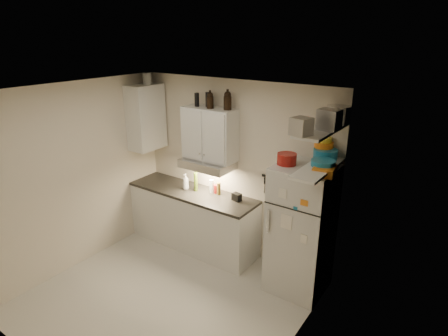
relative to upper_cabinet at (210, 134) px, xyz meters
The scene contains 36 objects.
floor 2.29m from the upper_cabinet, 77.33° to the right, with size 3.20×3.00×0.02m, color beige.
ceiling 1.58m from the upper_cabinet, 77.33° to the right, with size 3.20×3.00×0.02m, color silver.
back_wall 0.63m from the upper_cabinet, 30.26° to the left, with size 3.20×0.02×2.60m, color beige.
left_wall 1.94m from the upper_cabinet, 134.46° to the right, with size 0.02×3.00×2.60m, color beige.
right_wall 2.39m from the upper_cabinet, 34.95° to the right, with size 0.02×3.00×2.60m, color beige.
base_cabinet 1.41m from the upper_cabinet, 151.63° to the right, with size 2.10×0.60×0.88m, color silver.
countertop 0.97m from the upper_cabinet, 151.63° to the right, with size 2.10×0.62×0.04m, color black.
upper_cabinet is the anchor object (origin of this frame).
side_cabinet 1.15m from the upper_cabinet, behind, with size 0.33×0.55×1.00m, color silver.
range_hood 0.44m from the upper_cabinet, 90.00° to the right, with size 0.76×0.46×0.12m, color silver.
fridge 1.84m from the upper_cabinet, ahead, with size 0.70×0.68×1.70m, color silver.
shelf_hi 1.82m from the upper_cabinet, 10.05° to the right, with size 0.30×0.95×0.03m, color silver.
shelf_lo 1.78m from the upper_cabinet, 10.05° to the right, with size 0.30×0.95×0.03m, color silver.
knife_strip 1.13m from the upper_cabinet, ahead, with size 0.42×0.02×0.03m, color black.
dutch_oven 1.35m from the upper_cabinet, 10.11° to the right, with size 0.23×0.23×0.14m, color maroon.
book_stack 1.85m from the upper_cabinet, ahead, with size 0.22×0.28×0.09m, color orange.
spice_jar 1.65m from the upper_cabinet, ahead, with size 0.07×0.07×0.11m, color silver.
stock_pot 1.86m from the upper_cabinet, ahead, with size 0.27×0.27×0.20m, color silver.
tin_a 1.92m from the upper_cabinet, 10.19° to the right, with size 0.22×0.20×0.22m, color #AAAAAD.
tin_b 1.88m from the upper_cabinet, 22.72° to the right, with size 0.18×0.18×0.18m, color #AAAAAD.
bowl_teal 1.70m from the upper_cabinet, ahead, with size 0.28×0.28×0.11m, color teal.
bowl_orange 1.65m from the upper_cabinet, ahead, with size 0.23×0.23×0.07m, color orange.
bowl_yellow 1.66m from the upper_cabinet, ahead, with size 0.18×0.18×0.06m, color gold.
plates 1.80m from the upper_cabinet, ahead, with size 0.27×0.27×0.07m, color teal.
growler_a 0.49m from the upper_cabinet, 40.68° to the right, with size 0.10×0.10×0.23m, color black, non-canonical shape.
growler_b 0.58m from the upper_cabinet, ahead, with size 0.11×0.11×0.26m, color black, non-canonical shape.
thermos_a 0.48m from the upper_cabinet, 143.14° to the left, with size 0.07×0.07×0.21m, color black.
thermos_b 0.51m from the upper_cabinet, behind, with size 0.07×0.07×0.19m, color black.
side_jar 1.33m from the upper_cabinet, behind, with size 0.13×0.13×0.17m, color silver.
soap_bottle 0.87m from the upper_cabinet, 161.83° to the right, with size 0.11×0.11×0.27m, color silver.
pepper_mill 0.83m from the upper_cabinet, ahead, with size 0.06×0.06×0.19m, color brown.
oil_bottle 0.79m from the upper_cabinet, 157.54° to the right, with size 0.06×0.06×0.29m, color #425816.
vinegar_bottle 0.84m from the upper_cabinet, behind, with size 0.04×0.04×0.20m, color black.
clear_bottle 0.80m from the upper_cabinet, ahead, with size 0.07×0.07×0.20m, color silver.
red_jar 0.84m from the upper_cabinet, ahead, with size 0.07×0.07×0.13m, color maroon.
caddy 0.98m from the upper_cabinet, ahead, with size 0.13×0.09×0.11m, color black.
Camera 1 is at (2.83, -2.80, 3.19)m, focal length 30.00 mm.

